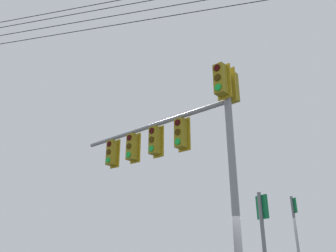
# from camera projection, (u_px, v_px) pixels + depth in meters

# --- Properties ---
(signal_mast_assembly) EXTENTS (6.26, 2.06, 6.65)m
(signal_mast_assembly) POSITION_uv_depth(u_px,v_px,m) (180.00, 139.00, 9.80)
(signal_mast_assembly) COLOR gray
(signal_mast_assembly) RESTS_ON ground
(route_sign_primary) EXTENTS (0.17, 0.25, 3.06)m
(route_sign_primary) POSITION_uv_depth(u_px,v_px,m) (298.00, 248.00, 8.09)
(route_sign_primary) COLOR slate
(route_sign_primary) RESTS_ON ground
(overhead_wire_span) EXTENTS (25.19, 5.10, 1.80)m
(overhead_wire_span) POSITION_uv_depth(u_px,v_px,m) (184.00, 0.00, 10.63)
(overhead_wire_span) COLOR black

